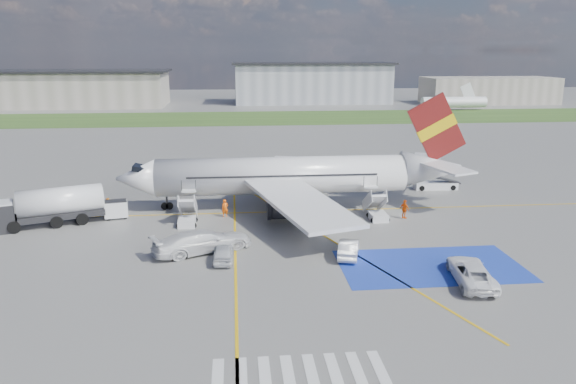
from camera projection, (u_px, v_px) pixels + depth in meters
name	position (u px, v px, depth m)	size (l,w,h in m)	color
ground	(296.00, 252.00, 46.20)	(400.00, 400.00, 0.00)	#60605E
grass_strip	(253.00, 118.00, 137.87)	(400.00, 30.00, 0.01)	#2D4C1E
taxiway_line_main	(283.00, 212.00, 57.78)	(120.00, 0.20, 0.01)	gold
taxiway_line_cross	(236.00, 309.00, 36.08)	(0.20, 60.00, 0.01)	gold
taxiway_line_diag	(283.00, 212.00, 57.78)	(0.20, 60.00, 0.01)	gold
staging_box	(431.00, 266.00, 43.28)	(14.00, 8.00, 0.01)	#1B36A4
crosswalk	(300.00, 375.00, 28.67)	(9.00, 4.00, 0.01)	silver
terminal_west	(62.00, 89.00, 165.25)	(60.00, 22.00, 10.00)	gray
terminal_centre	(312.00, 83.00, 176.87)	(48.00, 18.00, 12.00)	gray
terminal_east	(488.00, 90.00, 175.78)	(40.00, 16.00, 8.00)	gray
airliner	(296.00, 175.00, 59.02)	(36.81, 32.95, 11.92)	silver
airstairs_fwd	(187.00, 218.00, 53.56)	(1.90, 5.20, 3.60)	silver
airstairs_aft	(377.00, 212.00, 55.29)	(1.90, 5.20, 3.60)	silver
fuel_tanker	(46.00, 210.00, 52.91)	(10.73, 6.25, 3.57)	black
gpu_cart	(116.00, 210.00, 55.32)	(2.44, 1.83, 1.84)	silver
belt_loader	(436.00, 186.00, 67.17)	(5.47, 2.20, 1.62)	silver
car_silver_a	(223.00, 253.00, 44.10)	(1.62, 4.03, 1.37)	silver
car_silver_b	(349.00, 248.00, 45.08)	(1.52, 4.35, 1.43)	#B0B2B8
van_white_a	(471.00, 269.00, 40.11)	(2.42, 5.24, 1.97)	white
van_white_b	(203.00, 238.00, 46.00)	(2.55, 6.26, 2.45)	silver
crew_fwd	(225.00, 208.00, 55.81)	(0.66, 0.43, 1.80)	#FF600D
crew_nose	(108.00, 206.00, 57.19)	(0.75, 0.59, 1.55)	orange
crew_aft	(405.00, 209.00, 55.25)	(1.11, 0.46, 1.90)	#E5570C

